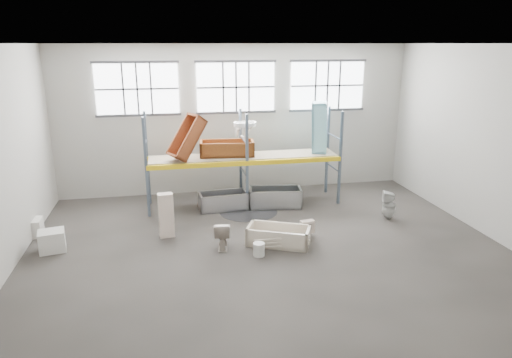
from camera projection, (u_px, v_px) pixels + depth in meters
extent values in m
cube|color=#4E4843|center=(267.00, 250.00, 11.73)|extent=(12.00, 10.00, 0.10)
cube|color=silver|center=(269.00, 41.00, 10.29)|extent=(12.00, 10.00, 0.10)
cube|color=#A7A49A|center=(236.00, 119.00, 15.76)|extent=(12.00, 0.10, 5.00)
cube|color=#B4B1A6|center=(350.00, 235.00, 6.26)|extent=(12.00, 0.10, 5.00)
cube|color=#A6A399|center=(492.00, 142.00, 12.14)|extent=(0.10, 10.00, 5.00)
cube|color=white|center=(137.00, 89.00, 14.75)|extent=(2.60, 0.04, 1.60)
cube|color=white|center=(236.00, 87.00, 15.35)|extent=(2.60, 0.04, 1.60)
cube|color=white|center=(327.00, 86.00, 15.95)|extent=(2.60, 0.04, 1.60)
cube|color=slate|center=(146.00, 168.00, 13.47)|extent=(0.08, 0.08, 3.00)
cube|color=slate|center=(147.00, 158.00, 14.59)|extent=(0.08, 0.08, 3.00)
cube|color=slate|center=(247.00, 163.00, 14.02)|extent=(0.08, 0.08, 3.00)
cube|color=slate|center=(241.00, 154.00, 15.15)|extent=(0.08, 0.08, 3.00)
cube|color=slate|center=(340.00, 159.00, 14.58)|extent=(0.08, 0.08, 3.00)
cube|color=slate|center=(327.00, 150.00, 15.71)|extent=(0.08, 0.08, 3.00)
cube|color=yellow|center=(247.00, 163.00, 14.02)|extent=(6.00, 0.10, 0.14)
cube|color=yellow|center=(241.00, 154.00, 15.15)|extent=(6.00, 0.10, 0.14)
cube|color=gray|center=(244.00, 156.00, 14.57)|extent=(5.90, 1.10, 0.03)
cylinder|color=black|center=(248.00, 212.00, 14.26)|extent=(1.80, 1.80, 0.00)
cube|color=#C2AFA1|center=(307.00, 227.00, 12.34)|extent=(0.39, 0.23, 0.35)
imported|color=beige|center=(277.00, 232.00, 12.34)|extent=(0.48, 0.48, 0.15)
imported|color=beige|center=(222.00, 234.00, 11.65)|extent=(0.51, 0.76, 0.72)
cube|color=beige|center=(166.00, 215.00, 12.27)|extent=(0.42, 0.30, 1.21)
imported|color=silver|center=(389.00, 205.00, 13.58)|extent=(0.50, 0.49, 0.85)
imported|color=silver|center=(245.00, 141.00, 14.30)|extent=(0.84, 0.73, 0.64)
cylinder|color=silver|center=(259.00, 249.00, 11.26)|extent=(0.31, 0.31, 0.33)
cube|color=silver|center=(52.00, 241.00, 11.50)|extent=(0.71, 0.64, 0.53)
cube|color=silver|center=(31.00, 228.00, 12.40)|extent=(0.59, 0.59, 0.47)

